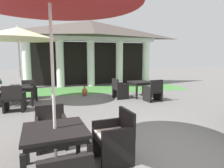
% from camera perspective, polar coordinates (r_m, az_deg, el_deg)
% --- Properties ---
extents(ground_plane, '(60.00, 60.00, 0.00)m').
position_cam_1_polar(ground_plane, '(3.93, 15.47, -19.55)').
color(ground_plane, slate).
extents(background_pavilion, '(8.73, 2.55, 4.06)m').
position_cam_1_polar(background_pavilion, '(12.59, -6.41, 13.47)').
color(background_pavilion, white).
rests_on(background_pavilion, ground).
extents(lawn_strip, '(10.53, 2.64, 0.01)m').
position_cam_1_polar(lawn_strip, '(11.00, -4.93, -1.63)').
color(lawn_strip, '#47843D').
rests_on(lawn_strip, ground).
extents(patio_table_near_foreground, '(1.03, 1.03, 0.72)m').
position_cam_1_polar(patio_table_near_foreground, '(3.17, -16.36, -14.07)').
color(patio_table_near_foreground, black).
rests_on(patio_table_near_foreground, ground).
extents(patio_chair_near_foreground_east, '(0.64, 0.64, 0.89)m').
position_cam_1_polar(patio_chair_near_foreground_east, '(3.45, 0.78, -15.50)').
color(patio_chair_near_foreground_east, black).
rests_on(patio_chair_near_foreground_east, ground).
extents(patio_chair_near_foreground_north, '(0.65, 0.61, 0.82)m').
position_cam_1_polar(patio_chair_near_foreground_north, '(4.16, -17.46, -12.19)').
color(patio_chair_near_foreground_north, black).
rests_on(patio_chair_near_foreground_north, ground).
extents(patio_table_mid_left, '(1.02, 1.02, 0.71)m').
position_cam_1_polar(patio_table_mid_left, '(8.18, -25.05, -1.19)').
color(patio_table_mid_left, black).
rests_on(patio_table_mid_left, ground).
extents(patio_umbrella_mid_left, '(2.88, 2.88, 2.95)m').
position_cam_1_polar(patio_umbrella_mid_left, '(8.15, -25.88, 13.14)').
color(patio_umbrella_mid_left, '#2D2D2D').
rests_on(patio_umbrella_mid_left, ground).
extents(patio_chair_mid_left_south, '(0.65, 0.57, 0.90)m').
position_cam_1_polar(patio_chair_mid_left_south, '(7.22, -26.79, -4.04)').
color(patio_chair_mid_left_south, black).
rests_on(patio_chair_mid_left_south, ground).
extents(patio_chair_mid_left_north, '(0.66, 0.60, 0.80)m').
position_cam_1_polar(patio_chair_mid_left_north, '(9.22, -23.55, -1.63)').
color(patio_chair_mid_left_north, black).
rests_on(patio_chair_mid_left_north, ground).
extents(patio_table_far_back, '(1.04, 1.04, 0.70)m').
position_cam_1_polar(patio_table_far_back, '(9.00, 8.26, 0.13)').
color(patio_table_far_back, black).
rests_on(patio_table_far_back, ground).
extents(patio_chair_far_back_west, '(0.63, 0.68, 0.88)m').
position_cam_1_polar(patio_chair_far_back_west, '(8.54, 2.25, -1.48)').
color(patio_chair_far_back_west, black).
rests_on(patio_chair_far_back_west, ground).
extents(patio_chair_far_back_south, '(0.68, 0.66, 0.91)m').
position_cam_1_polar(patio_chair_far_back_south, '(8.16, 12.02, -2.16)').
color(patio_chair_far_back_south, black).
rests_on(patio_chair_far_back_south, ground).
extents(terracotta_urn, '(0.26, 0.26, 0.47)m').
position_cam_1_polar(terracotta_urn, '(9.20, -8.02, -2.28)').
color(terracotta_urn, '#9E5633').
rests_on(terracotta_urn, ground).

